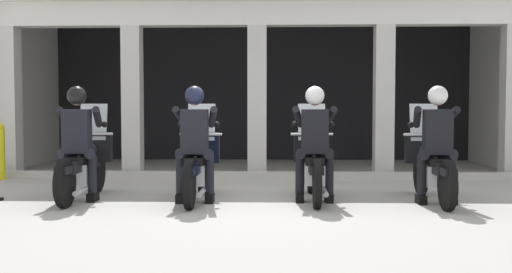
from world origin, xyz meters
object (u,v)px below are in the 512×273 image
at_px(police_officer_center_left, 195,134).
at_px(police_officer_far_right, 437,134).
at_px(motorcycle_far_left, 85,163).
at_px(motorcycle_center_left, 198,164).
at_px(motorcycle_center_right, 313,164).
at_px(police_officer_far_left, 78,133).
at_px(motorcycle_far_right, 431,165).
at_px(police_officer_center_right, 315,134).
at_px(bollard_kerbside, 1,152).

height_order(police_officer_center_left, police_officer_far_right, same).
bearing_deg(police_officer_far_right, motorcycle_far_left, 158.62).
xyz_separation_m(motorcycle_center_left, motorcycle_center_right, (1.62, 0.11, 0.00)).
xyz_separation_m(police_officer_far_left, motorcycle_far_right, (4.87, 0.23, -0.44)).
distance_m(motorcycle_center_left, police_officer_center_left, 0.52).
bearing_deg(police_officer_far_right, motorcycle_center_left, 157.67).
xyz_separation_m(police_officer_far_left, motorcycle_center_left, (1.63, 0.23, -0.44)).
height_order(motorcycle_center_right, police_officer_far_right, police_officer_far_right).
xyz_separation_m(police_officer_far_left, police_officer_far_right, (4.87, -0.05, 0.00)).
bearing_deg(police_officer_center_left, police_officer_center_right, -5.35).
distance_m(motorcycle_center_left, motorcycle_far_right, 3.25).
xyz_separation_m(motorcycle_far_right, bollard_kerbside, (-7.05, 2.16, -0.00)).
xyz_separation_m(motorcycle_center_right, police_officer_far_right, (1.62, -0.39, 0.44)).
distance_m(motorcycle_center_right, bollard_kerbside, 5.80).
bearing_deg(police_officer_far_left, motorcycle_center_right, -5.73).
bearing_deg(bollard_kerbside, motorcycle_far_left, -44.02).
relative_size(motorcycle_far_left, police_officer_far_left, 1.29).
bearing_deg(motorcycle_far_left, motorcycle_center_right, -10.71).
bearing_deg(motorcycle_center_right, police_officer_center_left, -174.81).
distance_m(motorcycle_center_left, police_officer_center_right, 1.69).
distance_m(motorcycle_far_left, motorcycle_center_left, 1.63).
bearing_deg(police_officer_far_right, police_officer_center_right, 158.91).
bearing_deg(police_officer_center_left, motorcycle_center_right, 4.39).
bearing_deg(police_officer_far_left, police_officer_far_right, -12.24).
relative_size(motorcycle_center_right, police_officer_far_right, 1.29).
bearing_deg(bollard_kerbside, police_officer_far_left, -47.66).
bearing_deg(police_officer_far_left, motorcycle_far_right, -8.91).
xyz_separation_m(motorcycle_far_left, motorcycle_center_left, (1.62, -0.06, 0.00)).
bearing_deg(police_officer_far_right, motorcycle_center_right, 149.14).
xyz_separation_m(police_officer_center_left, motorcycle_far_right, (3.25, 0.29, -0.44)).
height_order(police_officer_center_left, bollard_kerbside, police_officer_center_left).
bearing_deg(bollard_kerbside, motorcycle_center_right, -20.72).
bearing_deg(motorcycle_center_right, motorcycle_far_right, -12.05).
bearing_deg(police_officer_far_left, police_officer_center_left, -13.65).
xyz_separation_m(police_officer_far_right, bollard_kerbside, (-7.05, 2.44, -0.44)).
height_order(motorcycle_far_right, bollard_kerbside, motorcycle_far_right).
bearing_deg(bollard_kerbside, police_officer_center_right, -23.30).
bearing_deg(bollard_kerbside, police_officer_center_left, -32.76).
bearing_deg(motorcycle_far_left, police_officer_far_left, -101.87).
height_order(police_officer_far_left, motorcycle_center_right, police_officer_far_left).
bearing_deg(motorcycle_center_left, police_officer_far_left, 178.73).
bearing_deg(police_officer_far_left, bollard_kerbside, 120.73).
xyz_separation_m(motorcycle_center_left, bollard_kerbside, (-3.80, 2.16, -0.00)).
distance_m(police_officer_center_right, bollard_kerbside, 5.92).
bearing_deg(police_officer_center_right, motorcycle_far_right, -2.08).
relative_size(motorcycle_center_left, motorcycle_far_right, 1.00).
bearing_deg(police_officer_center_left, motorcycle_far_right, -4.11).
xyz_separation_m(police_officer_far_left, motorcycle_center_right, (3.25, 0.33, -0.44)).
bearing_deg(police_officer_center_right, motorcycle_center_left, 165.48).
bearing_deg(police_officer_far_right, police_officer_center_left, 162.66).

